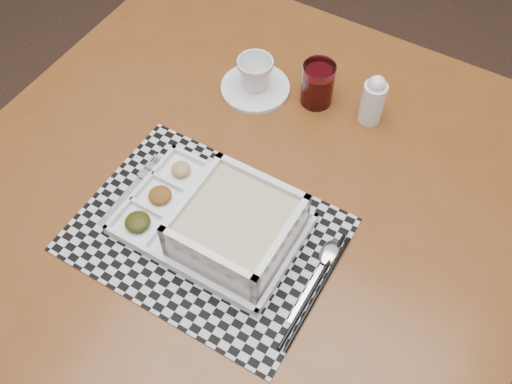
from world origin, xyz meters
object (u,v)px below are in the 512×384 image
cup (255,74)px  creamer_bottle (373,100)px  dining_table (245,210)px  serving_tray (229,226)px  juice_glass (318,85)px

cup → creamer_bottle: creamer_bottle is taller
dining_table → creamer_bottle: 0.34m
serving_tray → juice_glass: serving_tray is taller
serving_tray → juice_glass: 0.38m
dining_table → cup: (-0.10, 0.24, 0.13)m
cup → juice_glass: 0.13m
serving_tray → dining_table: bearing=105.5°
juice_glass → creamer_bottle: 0.12m
juice_glass → creamer_bottle: size_ratio=0.83×
dining_table → cup: size_ratio=14.62×
serving_tray → cup: serving_tray is taller
cup → juice_glass: size_ratio=0.80×
cup → creamer_bottle: 0.25m
serving_tray → cup: (-0.13, 0.35, 0.01)m
serving_tray → creamer_bottle: 0.40m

